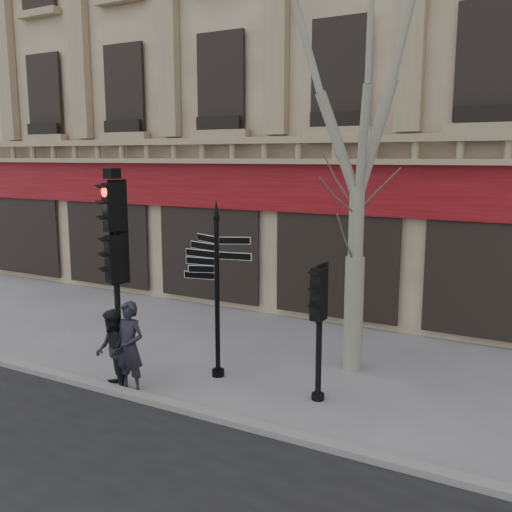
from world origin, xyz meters
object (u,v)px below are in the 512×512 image
Objects in this scene: fingerpost at (217,259)px; plane_tree at (362,45)px; pedestrian_b at (112,350)px; pedestrian_a at (130,347)px; traffic_signal_main at (115,239)px; traffic_signal_secondary at (320,309)px.

plane_tree reaches higher than fingerpost.
pedestrian_b is at bearing -133.57° from fingerpost.
pedestrian_a is 1.12× the size of pedestrian_b.
traffic_signal_main reaches higher than pedestrian_b.
traffic_signal_main is at bearing -177.83° from traffic_signal_secondary.
pedestrian_b is at bearing -155.20° from traffic_signal_secondary.
traffic_signal_main is (-2.63, -0.02, 0.21)m from fingerpost.
traffic_signal_secondary is 5.11m from plane_tree.
pedestrian_a is at bearing -135.98° from plane_tree.
traffic_signal_secondary is 4.02m from pedestrian_b.
traffic_signal_main is 2.70m from pedestrian_b.
traffic_signal_secondary is at bearing 14.46° from traffic_signal_main.
plane_tree is 7.25m from pedestrian_a.
plane_tree is 5.28× the size of pedestrian_a.
fingerpost is at bearing 88.70° from pedestrian_b.
traffic_signal_secondary is 0.27× the size of plane_tree.
plane_tree is at bearing 34.50° from traffic_signal_main.
traffic_signal_secondary is at bearing 23.63° from pedestrian_a.
plane_tree is at bearing 44.45° from pedestrian_a.
plane_tree is at bearing 82.32° from pedestrian_b.
traffic_signal_main reaches higher than fingerpost.
pedestrian_b is (-1.39, -1.54, -1.64)m from fingerpost.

